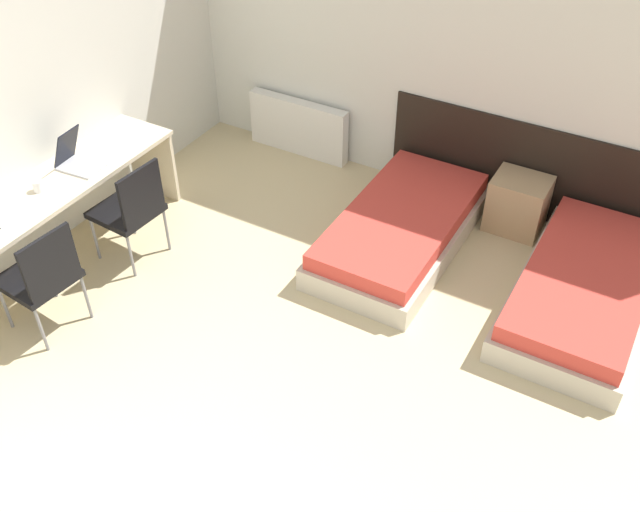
{
  "coord_description": "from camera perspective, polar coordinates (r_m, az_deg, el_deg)",
  "views": [
    {
      "loc": [
        1.97,
        -0.97,
        3.85
      ],
      "look_at": [
        0.0,
        2.48,
        0.55
      ],
      "focal_mm": 40.0,
      "sensor_mm": 36.0,
      "label": 1
    }
  ],
  "objects": [
    {
      "name": "bed_near_door",
      "position": [
        5.82,
        20.36,
        -2.55
      ],
      "size": [
        0.95,
        1.88,
        0.35
      ],
      "color": "beige",
      "rests_on": "ground_plane"
    },
    {
      "name": "bed_near_window",
      "position": [
        6.08,
        6.49,
        2.14
      ],
      "size": [
        0.95,
        1.88,
        0.35
      ],
      "color": "beige",
      "rests_on": "ground_plane"
    },
    {
      "name": "wall_back",
      "position": [
        6.37,
        9.58,
        16.02
      ],
      "size": [
        5.85,
        0.05,
        2.7
      ],
      "color": "silver",
      "rests_on": "ground_plane"
    },
    {
      "name": "desk",
      "position": [
        5.94,
        -21.5,
        3.45
      ],
      "size": [
        0.58,
        2.6,
        0.74
      ],
      "color": "beige",
      "rests_on": "ground_plane"
    },
    {
      "name": "mug",
      "position": [
        5.88,
        -21.64,
        5.23
      ],
      "size": [
        0.08,
        0.08,
        0.09
      ],
      "color": "white",
      "rests_on": "desk"
    },
    {
      "name": "chair_near_notebook",
      "position": [
        5.44,
        -21.36,
        -1.39
      ],
      "size": [
        0.51,
        0.51,
        0.91
      ],
      "rotation": [
        0.0,
        0.0,
        -0.09
      ],
      "color": "black",
      "rests_on": "ground_plane"
    },
    {
      "name": "laptop",
      "position": [
        6.07,
        -18.94,
        7.3
      ],
      "size": [
        0.36,
        0.26,
        0.33
      ],
      "rotation": [
        0.0,
        0.0,
        0.08
      ],
      "color": "silver",
      "rests_on": "desk"
    },
    {
      "name": "wall_left",
      "position": [
        6.02,
        -22.38,
        12.13
      ],
      "size": [
        0.05,
        5.52,
        2.7
      ],
      "color": "silver",
      "rests_on": "ground_plane"
    },
    {
      "name": "nightstand",
      "position": [
        6.44,
        15.54,
        4.05
      ],
      "size": [
        0.47,
        0.4,
        0.5
      ],
      "color": "tan",
      "rests_on": "ground_plane"
    },
    {
      "name": "radiator",
      "position": [
        7.27,
        -1.74,
        10.28
      ],
      "size": [
        1.07,
        0.12,
        0.57
      ],
      "color": "silver",
      "rests_on": "ground_plane"
    },
    {
      "name": "chair_near_laptop",
      "position": [
        5.91,
        -14.88,
        3.8
      ],
      "size": [
        0.5,
        0.5,
        0.91
      ],
      "rotation": [
        0.0,
        0.0,
        -0.07
      ],
      "color": "black",
      "rests_on": "ground_plane"
    },
    {
      "name": "headboard_panel",
      "position": [
        6.53,
        16.45,
        6.48
      ],
      "size": [
        2.59,
        0.03,
        0.89
      ],
      "color": "black",
      "rests_on": "ground_plane"
    }
  ]
}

